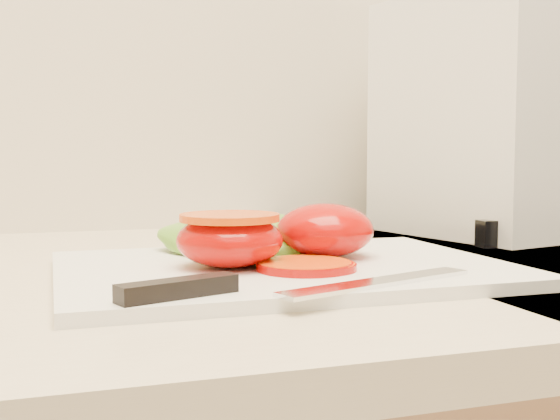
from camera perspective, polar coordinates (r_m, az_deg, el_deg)
name	(u,v)px	position (r m, az deg, el deg)	size (l,w,h in m)	color
cutting_board	(284,269)	(0.60, 0.30, -4.84)	(0.37, 0.27, 0.01)	white
tomato_half_dome	(325,230)	(0.64, 3.67, -1.64)	(0.09, 0.09, 0.05)	#C10200
tomato_half_cut	(230,238)	(0.58, -4.11, -2.29)	(0.09, 0.09, 0.04)	#C10200
tomato_slice_0	(305,266)	(0.57, 2.02, -4.55)	(0.08, 0.08, 0.01)	#FF640F
tomato_slice_1	(314,266)	(0.57, 2.77, -4.60)	(0.07, 0.07, 0.01)	#FF640F
lettuce_leaf_0	(242,236)	(0.67, -3.10, -2.10)	(0.17, 0.11, 0.03)	#6DA62C
lettuce_leaf_1	(287,238)	(0.69, 0.58, -2.25)	(0.11, 0.08, 0.02)	#6DA62C
knife	(261,286)	(0.48, -1.53, -6.18)	(0.27, 0.08, 0.01)	silver
appliance	(490,117)	(0.94, 16.73, 7.27)	(0.20, 0.25, 0.30)	white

